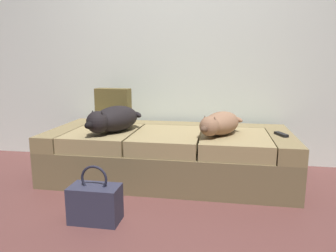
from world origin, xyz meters
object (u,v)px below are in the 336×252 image
(dog_dark, at_px, (113,119))
(handbag, at_px, (95,203))
(throw_pillow, at_px, (113,106))
(couch, at_px, (169,154))
(dog_tan, at_px, (220,124))
(tv_remote, at_px, (281,134))

(dog_dark, xyz_separation_m, handbag, (0.13, -0.74, -0.42))
(throw_pillow, bearing_deg, handbag, -76.94)
(couch, distance_m, throw_pillow, 0.76)
(couch, bearing_deg, handbag, -110.63)
(handbag, bearing_deg, throw_pillow, 103.06)
(dog_tan, relative_size, tv_remote, 3.53)
(tv_remote, bearing_deg, couch, 155.30)
(throw_pillow, bearing_deg, dog_tan, -19.95)
(tv_remote, distance_m, throw_pillow, 1.57)
(dog_dark, relative_size, dog_tan, 1.18)
(dog_tan, height_order, throw_pillow, throw_pillow)
(couch, height_order, tv_remote, tv_remote)
(couch, xyz_separation_m, dog_dark, (-0.46, -0.14, 0.33))
(throw_pillow, bearing_deg, dog_dark, -70.85)
(dog_tan, xyz_separation_m, throw_pillow, (-1.03, 0.38, 0.07))
(dog_dark, bearing_deg, tv_remote, 3.80)
(tv_remote, height_order, handbag, tv_remote)
(dog_dark, distance_m, handbag, 0.86)
(tv_remote, bearing_deg, throw_pillow, 146.77)
(dog_dark, xyz_separation_m, tv_remote, (1.39, 0.09, -0.10))
(tv_remote, xyz_separation_m, throw_pillow, (-1.53, 0.31, 0.16))
(couch, xyz_separation_m, dog_tan, (0.44, -0.11, 0.31))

